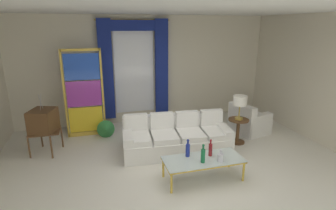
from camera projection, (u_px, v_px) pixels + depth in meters
ground_plane at (178, 168)px, 5.38m from camera, size 16.00×16.00×0.00m
wall_rear at (145, 70)px, 7.78m from camera, size 8.00×0.12×3.00m
wall_right at (316, 79)px, 6.47m from camera, size 0.12×7.00×3.00m
ceiling_slab at (166, 9)px, 5.26m from camera, size 8.00×7.60×0.04m
curtained_window at (134, 62)px, 7.47m from camera, size 2.00×0.17×2.70m
couch_white_long at (176, 138)px, 6.06m from camera, size 2.41×1.13×0.86m
coffee_table at (203, 160)px, 4.91m from camera, size 1.44×0.61×0.41m
bottle_blue_decanter at (188, 149)px, 4.95m from camera, size 0.08×0.08×0.34m
bottle_crystal_tall at (210, 149)px, 4.97m from camera, size 0.07×0.07×0.33m
bottle_amber_squat at (203, 155)px, 4.73m from camera, size 0.08×0.08×0.35m
bottle_ruby_flask at (220, 157)px, 4.79m from camera, size 0.11×0.11×0.23m
vintage_tv at (43, 122)px, 5.85m from camera, size 0.66×0.71×1.35m
armchair_white at (248, 122)px, 7.09m from camera, size 1.00×0.99×0.80m
stained_glass_divider at (84, 95)px, 6.70m from camera, size 0.95×0.05×2.20m
peacock_figurine at (106, 130)px, 6.75m from camera, size 0.44×0.60×0.50m
round_side_table at (238, 129)px, 6.47m from camera, size 0.48×0.48×0.59m
table_lamp_brass at (240, 102)px, 6.27m from camera, size 0.32×0.32×0.57m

